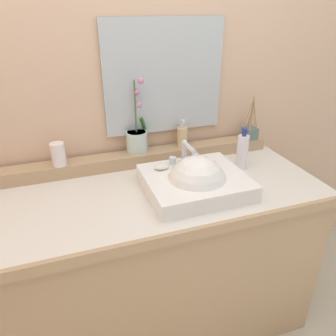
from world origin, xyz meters
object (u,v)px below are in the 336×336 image
sink_basin (196,184)px  lotion_bottle (242,151)px  reed_diffuser (250,132)px  soap_bar (162,167)px  tumbler_cup (58,154)px  soap_dispenser (182,136)px  potted_plant (137,137)px

sink_basin → lotion_bottle: 0.33m
reed_diffuser → lotion_bottle: bearing=-129.8°
soap_bar → reed_diffuser: 0.61m
reed_diffuser → lotion_bottle: size_ratio=1.13×
soap_bar → tumbler_cup: tumbler_cup is taller
lotion_bottle → soap_bar: bearing=-177.6°
soap_dispenser → potted_plant: bearing=177.3°
potted_plant → tumbler_cup: bearing=-174.7°
reed_diffuser → tumbler_cup: bearing=180.0°
potted_plant → lotion_bottle: size_ratio=1.76×
reed_diffuser → sink_basin: bearing=-145.0°
lotion_bottle → reed_diffuser: bearing=50.2°
soap_dispenser → lotion_bottle: bearing=-43.5°
tumbler_cup → sink_basin: bearing=-30.8°
sink_basin → potted_plant: potted_plant is taller
soap_bar → potted_plant: 0.25m
tumbler_cup → soap_dispenser: bearing=2.2°
soap_dispenser → lotion_bottle: (0.23, -0.21, -0.03)m
tumbler_cup → lotion_bottle: (0.84, -0.19, -0.03)m
reed_diffuser → soap_dispenser: bearing=176.4°
soap_dispenser → lotion_bottle: 0.31m
tumbler_cup → lotion_bottle: 0.86m
soap_bar → tumbler_cup: bearing=153.8°
potted_plant → soap_dispenser: size_ratio=2.60×
soap_bar → potted_plant: (-0.05, 0.24, 0.05)m
potted_plant → soap_dispenser: bearing=-2.7°
tumbler_cup → reed_diffuser: 1.00m
soap_dispenser → tumbler_cup: bearing=-177.8°
potted_plant → tumbler_cup: size_ratio=3.42×
soap_dispenser → reed_diffuser: bearing=-3.6°
sink_basin → reed_diffuser: bearing=35.0°
soap_bar → sink_basin: bearing=-44.0°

